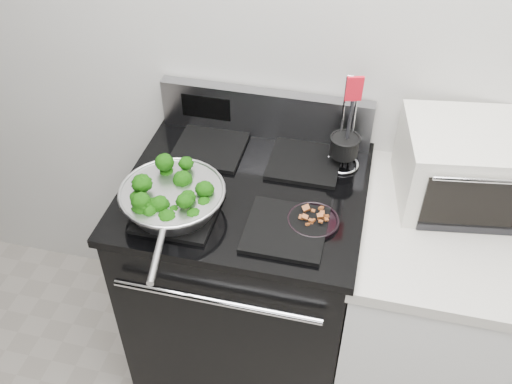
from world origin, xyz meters
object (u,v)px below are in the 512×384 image
(gas_range, at_px, (247,278))
(skillet, at_px, (173,198))
(toaster_oven, at_px, (474,166))
(bacon_plate, at_px, (313,218))
(utensil_holder, at_px, (344,150))

(gas_range, bearing_deg, skillet, -138.35)
(skillet, relative_size, toaster_oven, 1.06)
(gas_range, height_order, skillet, gas_range)
(bacon_plate, relative_size, toaster_oven, 0.33)
(gas_range, relative_size, utensil_holder, 3.22)
(gas_range, relative_size, skillet, 2.18)
(toaster_oven, bearing_deg, utensil_holder, 166.52)
(gas_range, bearing_deg, bacon_plate, -25.59)
(gas_range, xyz_separation_m, toaster_oven, (0.71, 0.15, 0.56))
(gas_range, relative_size, bacon_plate, 7.03)
(skillet, bearing_deg, utensil_holder, 25.26)
(skillet, distance_m, utensil_holder, 0.60)
(skillet, height_order, utensil_holder, utensil_holder)
(toaster_oven, bearing_deg, skillet, -169.18)
(gas_range, height_order, bacon_plate, gas_range)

